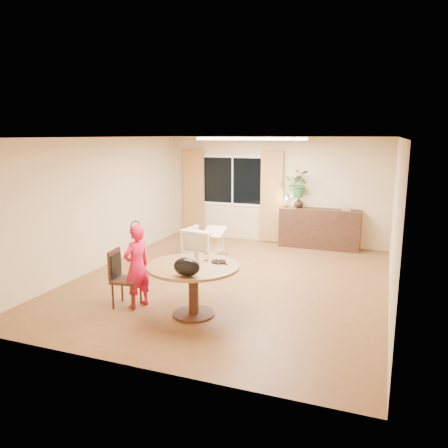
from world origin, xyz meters
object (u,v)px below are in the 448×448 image
object	(u,v)px
armchair	(202,242)
sideboard	(320,229)
dining_table	(193,276)
dining_chair	(126,278)
child	(137,266)

from	to	relation	value
armchair	sideboard	size ratio (longest dim) A/B	0.38
dining_table	armchair	xyz separation A→B (m)	(-1.15, 3.00, -0.29)
dining_table	dining_chair	xyz separation A→B (m)	(-1.12, -0.05, -0.16)
dining_table	dining_chair	distance (m)	1.14
dining_chair	sideboard	distance (m)	5.23
sideboard	child	bearing A→B (deg)	-114.28
dining_table	child	distance (m)	0.95
child	dining_table	bearing A→B (deg)	109.78
dining_table	armchair	bearing A→B (deg)	111.03
armchair	child	bearing A→B (deg)	101.62
sideboard	dining_chair	bearing A→B (deg)	-115.80
dining_table	sideboard	bearing A→B (deg)	76.12
dining_chair	sideboard	bearing A→B (deg)	56.40
dining_table	child	bearing A→B (deg)	-179.67
child	dining_chair	bearing A→B (deg)	-55.92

